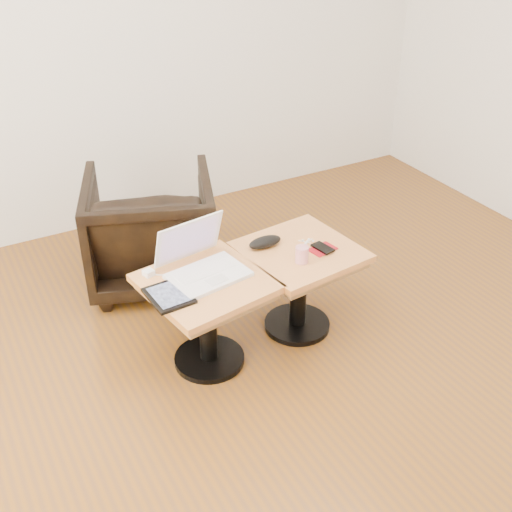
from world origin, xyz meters
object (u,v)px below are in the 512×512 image
side_table_left (207,302)px  side_table_right (299,269)px  armchair (151,230)px  striped_cup (302,255)px  laptop (202,263)px

side_table_left → side_table_right: size_ratio=1.04×
side_table_right → armchair: bearing=114.9°
side_table_left → striped_cup: 0.49m
side_table_right → striped_cup: (-0.06, -0.10, 0.16)m
striped_cup → armchair: armchair is taller
side_table_left → laptop: size_ratio=1.55×
side_table_left → side_table_right: 0.52m
side_table_left → laptop: laptop is taller
laptop → striped_cup: (0.44, -0.14, -0.01)m
armchair → striped_cup: bearing=135.8°
laptop → side_table_left: bearing=-111.5°
laptop → armchair: size_ratio=0.55×
side_table_left → armchair: size_ratio=0.85×
laptop → side_table_right: bearing=-13.5°
laptop → striped_cup: laptop is taller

